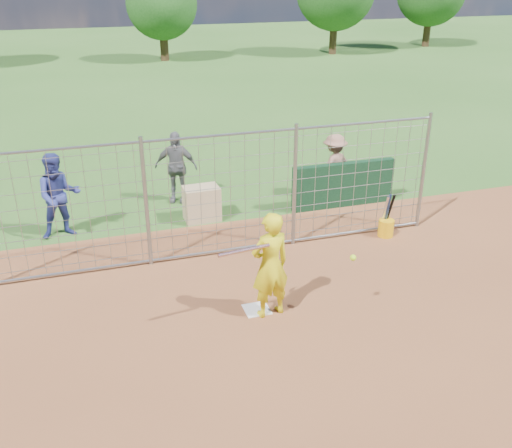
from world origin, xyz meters
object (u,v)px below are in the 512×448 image
object	(u,v)px
bystander_a	(59,196)
bystander_c	(334,166)
batter	(270,265)
bystander_b	(176,167)
equipment_bin	(202,204)
bucket_with_bats	(386,226)

from	to	relation	value
bystander_a	bystander_c	world-z (taller)	bystander_a
batter	bystander_b	bearing A→B (deg)	-95.17
bystander_a	equipment_bin	world-z (taller)	bystander_a
bystander_c	equipment_bin	bearing A→B (deg)	-13.12
bystander_b	bucket_with_bats	xyz separation A→B (m)	(3.96, -3.38, -0.65)
equipment_bin	batter	bearing A→B (deg)	-88.83
equipment_bin	bucket_with_bats	xyz separation A→B (m)	(3.62, -2.06, -0.15)
bystander_a	bystander_b	world-z (taller)	bystander_a
batter	bystander_b	world-z (taller)	batter
bystander_a	bucket_with_bats	distance (m)	7.05
bucket_with_bats	bystander_a	bearing A→B (deg)	162.48
batter	equipment_bin	distance (m)	4.24
bystander_c	bucket_with_bats	xyz separation A→B (m)	(0.15, -2.46, -0.57)
bystander_a	bucket_with_bats	xyz separation A→B (m)	(6.69, -2.11, -0.69)
bystander_a	bucket_with_bats	bearing A→B (deg)	-23.50
bystander_c	bucket_with_bats	world-z (taller)	bystander_c
batter	bystander_b	distance (m)	5.54
batter	bystander_a	bearing A→B (deg)	-63.17
bystander_b	bucket_with_bats	world-z (taller)	bystander_b
bystander_a	bystander_c	xyz separation A→B (m)	(6.54, 0.34, -0.12)
bucket_with_bats	equipment_bin	bearing A→B (deg)	150.33
bystander_c	equipment_bin	xyz separation A→B (m)	(-3.48, -0.39, -0.42)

